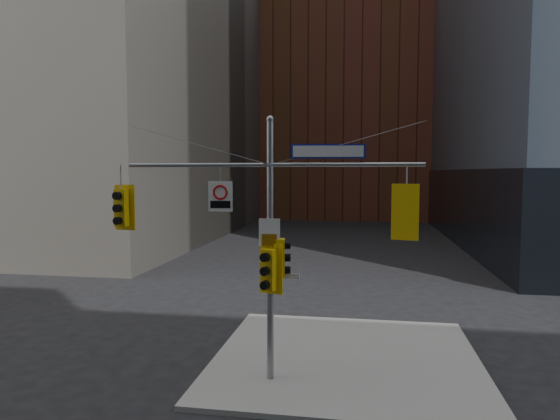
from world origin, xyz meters
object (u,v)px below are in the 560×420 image
(traffic_light_east_arm, at_px, (406,212))
(traffic_light_pole_side, at_px, (282,258))
(traffic_light_west_arm, at_px, (122,208))
(signal_assembly, at_px, (270,224))
(traffic_light_pole_front, at_px, (268,270))
(regulatory_sign_arm, at_px, (220,195))
(street_sign_blade, at_px, (328,151))

(traffic_light_east_arm, relative_size, traffic_light_pole_side, 1.41)
(traffic_light_pole_side, bearing_deg, traffic_light_west_arm, 81.71)
(signal_assembly, distance_m, traffic_light_pole_front, 1.22)
(traffic_light_west_arm, distance_m, traffic_light_pole_front, 4.57)
(signal_assembly, distance_m, traffic_light_west_arm, 4.29)
(traffic_light_east_arm, relative_size, regulatory_sign_arm, 1.73)
(street_sign_blade, bearing_deg, traffic_light_pole_front, -176.22)
(signal_assembly, relative_size, traffic_light_pole_side, 7.86)
(traffic_light_west_arm, xyz_separation_m, traffic_light_east_arm, (7.82, -0.01, -0.00))
(street_sign_blade, distance_m, regulatory_sign_arm, 3.14)
(street_sign_blade, height_order, regulatory_sign_arm, street_sign_blade)
(signal_assembly, xyz_separation_m, traffic_light_east_arm, (3.55, 0.00, 0.38))
(signal_assembly, bearing_deg, traffic_light_pole_front, -89.64)
(signal_assembly, height_order, traffic_light_pole_front, signal_assembly)
(signal_assembly, bearing_deg, traffic_light_pole_side, 2.35)
(signal_assembly, bearing_deg, street_sign_blade, 0.13)
(signal_assembly, height_order, street_sign_blade, signal_assembly)
(traffic_light_pole_side, distance_m, traffic_light_pole_front, 0.51)
(traffic_light_west_arm, distance_m, traffic_light_pole_side, 4.78)
(traffic_light_east_arm, height_order, traffic_light_pole_side, traffic_light_east_arm)
(traffic_light_pole_front, xyz_separation_m, regulatory_sign_arm, (-1.37, 0.25, 1.95))
(regulatory_sign_arm, bearing_deg, traffic_light_pole_front, -13.86)
(regulatory_sign_arm, bearing_deg, traffic_light_west_arm, 175.64)
(regulatory_sign_arm, bearing_deg, traffic_light_east_arm, -3.46)
(signal_assembly, height_order, traffic_light_pole_side, signal_assembly)
(traffic_light_east_arm, bearing_deg, street_sign_blade, 12.08)
(signal_assembly, height_order, traffic_light_west_arm, signal_assembly)
(traffic_light_pole_front, bearing_deg, regulatory_sign_arm, -175.42)
(traffic_light_pole_front, height_order, regulatory_sign_arm, regulatory_sign_arm)
(regulatory_sign_arm, bearing_deg, signal_assembly, -2.86)
(signal_assembly, relative_size, street_sign_blade, 4.12)
(traffic_light_west_arm, bearing_deg, regulatory_sign_arm, 5.05)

